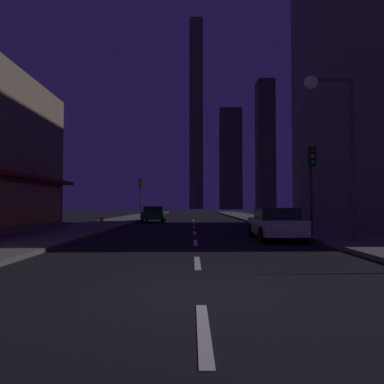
{
  "coord_description": "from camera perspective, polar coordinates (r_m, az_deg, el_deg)",
  "views": [
    {
      "loc": [
        -0.14,
        -6.52,
        1.57
      ],
      "look_at": [
        0.0,
        26.89,
        2.78
      ],
      "focal_mm": 33.5,
      "sensor_mm": 36.0,
      "label": 1
    }
  ],
  "objects": [
    {
      "name": "ground_plane",
      "position": [
        38.56,
        -0.03,
        -4.48
      ],
      "size": [
        78.0,
        136.0,
        0.1
      ],
      "primitive_type": "cube",
      "color": "black"
    },
    {
      "name": "car_parked_near",
      "position": [
        16.49,
        12.92,
        -4.91
      ],
      "size": [
        1.98,
        4.24,
        1.45
      ],
      "color": "silver",
      "rests_on": "ground"
    },
    {
      "name": "lane_marking_center",
      "position": [
        20.19,
        0.16,
        -6.52
      ],
      "size": [
        0.16,
        33.4,
        0.01
      ],
      "color": "silver",
      "rests_on": "ground"
    },
    {
      "name": "sidewalk_left",
      "position": [
        39.16,
        -10.36,
        -4.23
      ],
      "size": [
        4.0,
        76.0,
        0.15
      ],
      "primitive_type": "cube",
      "color": "#605E59",
      "rests_on": "ground"
    },
    {
      "name": "street_lamp_right",
      "position": [
        15.53,
        21.0,
        11.07
      ],
      "size": [
        1.96,
        0.56,
        6.58
      ],
      "color": "#38383D",
      "rests_on": "sidewalk_right"
    },
    {
      "name": "skyscraper_distant_short",
      "position": [
        142.13,
        11.34,
        7.36
      ],
      "size": [
        6.42,
        8.13,
        49.53
      ],
      "primitive_type": "cube",
      "color": "#333026",
      "rests_on": "ground"
    },
    {
      "name": "traffic_light_near_right",
      "position": [
        17.79,
        18.28,
        3.26
      ],
      "size": [
        0.32,
        0.48,
        4.2
      ],
      "color": "#2D2D2D",
      "rests_on": "sidewalk_right"
    },
    {
      "name": "fire_hydrant_far_left",
      "position": [
        23.53,
        -14.46,
        -4.73
      ],
      "size": [
        0.42,
        0.3,
        0.65
      ],
      "color": "gold",
      "rests_on": "sidewalk_left"
    },
    {
      "name": "sidewalk_right",
      "position": [
        39.21,
        10.28,
        -4.22
      ],
      "size": [
        4.0,
        76.0,
        0.15
      ],
      "primitive_type": "cube",
      "color": "#605E59",
      "rests_on": "ground"
    },
    {
      "name": "skyscraper_distant_tall",
      "position": [
        142.38,
        0.41,
        12.32
      ],
      "size": [
        5.15,
        6.17,
        73.9
      ],
      "primitive_type": "cube",
      "color": "#464234",
      "rests_on": "ground"
    },
    {
      "name": "skyscraper_distant_mid",
      "position": [
        131.69,
        5.92,
        5.26
      ],
      "size": [
        7.94,
        5.04,
        36.69
      ],
      "primitive_type": "cube",
      "color": "#343127",
      "rests_on": "ground"
    },
    {
      "name": "car_parked_far",
      "position": [
        32.77,
        -6.31,
        -3.51
      ],
      "size": [
        1.98,
        4.24,
        1.45
      ],
      "color": "#1E722D",
      "rests_on": "ground"
    },
    {
      "name": "traffic_light_far_left",
      "position": [
        37.78,
        -8.4,
        0.41
      ],
      "size": [
        0.32,
        0.48,
        4.2
      ],
      "color": "#2D2D2D",
      "rests_on": "sidewalk_left"
    }
  ]
}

